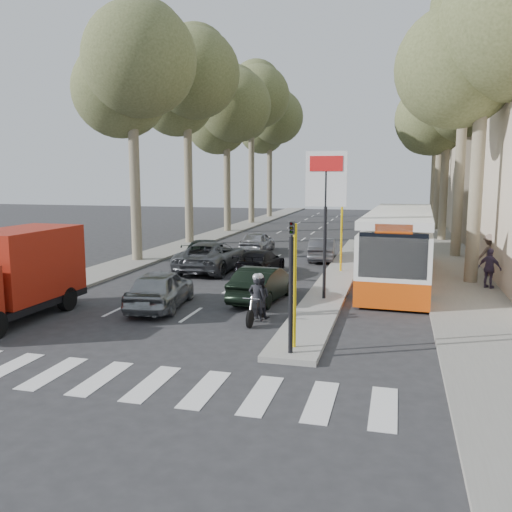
{
  "coord_description": "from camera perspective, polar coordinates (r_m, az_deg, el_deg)",
  "views": [
    {
      "loc": [
        5.84,
        -14.86,
        4.76
      ],
      "look_at": [
        0.51,
        5.39,
        1.6
      ],
      "focal_mm": 38.0,
      "sensor_mm": 36.0,
      "label": 1
    }
  ],
  "objects": [
    {
      "name": "ground",
      "position": [
        16.66,
        -6.49,
        -8.08
      ],
      "size": [
        120.0,
        120.0,
        0.0
      ],
      "primitive_type": "plane",
      "color": "#28282B",
      "rests_on": "ground"
    },
    {
      "name": "sidewalk_right",
      "position": [
        40.23,
        18.58,
        1.43
      ],
      "size": [
        3.2,
        70.0,
        0.12
      ],
      "primitive_type": "cube",
      "color": "gray",
      "rests_on": "ground"
    },
    {
      "name": "median_left",
      "position": [
        45.28,
        -3.14,
        2.62
      ],
      "size": [
        2.4,
        64.0,
        0.12
      ],
      "primitive_type": "cube",
      "color": "gray",
      "rests_on": "ground"
    },
    {
      "name": "traffic_island",
      "position": [
        26.41,
        8.89,
        -1.73
      ],
      "size": [
        1.5,
        26.0,
        0.16
      ],
      "primitive_type": "cube",
      "color": "gray",
      "rests_on": "ground"
    },
    {
      "name": "billboard",
      "position": [
        20.05,
        7.34,
        5.49
      ],
      "size": [
        1.5,
        12.1,
        5.6
      ],
      "color": "yellow",
      "rests_on": "ground"
    },
    {
      "name": "traffic_light_island",
      "position": [
        13.8,
        3.73,
        -0.93
      ],
      "size": [
        0.16,
        0.41,
        3.6
      ],
      "color": "black",
      "rests_on": "ground"
    },
    {
      "name": "tree_l_a",
      "position": [
        30.77,
        -12.69,
        18.91
      ],
      "size": [
        7.4,
        7.2,
        14.1
      ],
      "color": "#6B604C",
      "rests_on": "ground"
    },
    {
      "name": "tree_l_b",
      "position": [
        38.12,
        -7.06,
        18.06
      ],
      "size": [
        7.4,
        7.2,
        14.88
      ],
      "color": "#6B604C",
      "rests_on": "ground"
    },
    {
      "name": "tree_l_c",
      "position": [
        45.38,
        -2.91,
        15.26
      ],
      "size": [
        7.4,
        7.2,
        13.71
      ],
      "color": "#6B604C",
      "rests_on": "ground"
    },
    {
      "name": "tree_l_d",
      "position": [
        53.24,
        -0.32,
        16.15
      ],
      "size": [
        7.4,
        7.2,
        15.66
      ],
      "color": "#6B604C",
      "rests_on": "ground"
    },
    {
      "name": "tree_l_e",
      "position": [
        60.86,
        1.6,
        14.21
      ],
      "size": [
        7.4,
        7.2,
        14.49
      ],
      "color": "#6B604C",
      "rests_on": "ground"
    },
    {
      "name": "tree_r_a",
      "position": [
        25.8,
        23.24,
        20.51
      ],
      "size": [
        7.4,
        7.2,
        14.1
      ],
      "color": "#6B604C",
      "rests_on": "ground"
    },
    {
      "name": "tree_r_b",
      "position": [
        33.8,
        21.46,
        19.37
      ],
      "size": [
        7.4,
        7.2,
        15.27
      ],
      "color": "#6B604C",
      "rests_on": "ground"
    },
    {
      "name": "tree_r_c",
      "position": [
        41.39,
        19.75,
        14.94
      ],
      "size": [
        7.4,
        7.2,
        13.32
      ],
      "color": "#6B604C",
      "rests_on": "ground"
    },
    {
      "name": "tree_r_d",
      "position": [
        49.48,
        19.15,
        15.46
      ],
      "size": [
        7.4,
        7.2,
        14.88
      ],
      "color": "#6B604C",
      "rests_on": "ground"
    },
    {
      "name": "tree_r_e",
      "position": [
        57.35,
        18.61,
        13.78
      ],
      "size": [
        7.4,
        7.2,
        14.1
      ],
      "color": "#6B604C",
      "rests_on": "ground"
    },
    {
      "name": "silver_hatchback",
      "position": [
        19.72,
        -10.03,
        -3.4
      ],
      "size": [
        2.19,
        4.34,
        1.42
      ],
      "primitive_type": "imported",
      "rotation": [
        0.0,
        0.0,
        3.27
      ],
      "color": "gray",
      "rests_on": "ground"
    },
    {
      "name": "dark_hatchback",
      "position": [
        20.57,
        0.75,
        -2.91
      ],
      "size": [
        1.85,
        4.16,
        1.33
      ],
      "primitive_type": "imported",
      "rotation": [
        0.0,
        0.0,
        3.03
      ],
      "color": "black",
      "rests_on": "ground"
    },
    {
      "name": "queue_car_a",
      "position": [
        26.99,
        -4.69,
        -0.01
      ],
      "size": [
        2.47,
        5.32,
        1.48
      ],
      "primitive_type": "imported",
      "rotation": [
        0.0,
        0.0,
        3.14
      ],
      "color": "#4F5257",
      "rests_on": "ground"
    },
    {
      "name": "queue_car_b",
      "position": [
        25.96,
        0.42,
        -0.64
      ],
      "size": [
        1.8,
        4.18,
        1.2
      ],
      "primitive_type": "imported",
      "rotation": [
        0.0,
        0.0,
        3.11
      ],
      "color": "black",
      "rests_on": "ground"
    },
    {
      "name": "queue_car_c",
      "position": [
        33.32,
        0.14,
        1.51
      ],
      "size": [
        1.59,
        3.87,
        1.31
      ],
      "primitive_type": "imported",
      "rotation": [
        0.0,
        0.0,
        3.13
      ],
      "color": "#A3A4AB",
      "rests_on": "ground"
    },
    {
      "name": "queue_car_d",
      "position": [
        30.41,
        6.98,
        0.72
      ],
      "size": [
        1.64,
        3.92,
        1.26
      ],
      "primitive_type": "imported",
      "rotation": [
        0.0,
        0.0,
        3.22
      ],
      "color": "#4B4C52",
      "rests_on": "ground"
    },
    {
      "name": "queue_car_e",
      "position": [
        29.44,
        -5.36,
        0.52
      ],
      "size": [
        2.36,
        4.65,
        1.29
      ],
      "primitive_type": "imported",
      "rotation": [
        0.0,
        0.0,
        3.27
      ],
      "color": "black",
      "rests_on": "ground"
    },
    {
      "name": "red_truck",
      "position": [
        19.44,
        -24.16,
        -1.63
      ],
      "size": [
        2.2,
        5.59,
        2.96
      ],
      "rotation": [
        0.0,
        0.0,
        -0.01
      ],
      "color": "black",
      "rests_on": "ground"
    },
    {
      "name": "city_bus",
      "position": [
        25.11,
        14.88,
        1.24
      ],
      "size": [
        3.11,
        12.18,
        3.18
      ],
      "rotation": [
        0.0,
        0.0,
        -0.04
      ],
      "color": "#DE4B0C",
      "rests_on": "ground"
    },
    {
      "name": "motorcycle",
      "position": [
        17.74,
        0.23,
        -4.54
      ],
      "size": [
        0.7,
        1.9,
        1.61
      ],
      "rotation": [
        0.0,
        0.0,
        -0.05
      ],
      "color": "black",
      "rests_on": "ground"
    },
    {
      "name": "pedestrian_near",
      "position": [
        24.19,
        23.39,
        -1.2
      ],
      "size": [
        1.06,
        0.95,
        1.65
      ],
      "primitive_type": "imported",
      "rotation": [
        0.0,
        0.0,
        2.51
      ],
      "color": "#473753",
      "rests_on": "sidewalk_right"
    },
    {
      "name": "pedestrian_far",
      "position": [
        27.17,
        23.41,
        0.11
      ],
      "size": [
        1.36,
        0.9,
        1.94
      ],
      "primitive_type": "imported",
      "rotation": [
        0.0,
        0.0,
        3.44
      ],
      "color": "#6B5950",
      "rests_on": "sidewalk_right"
    }
  ]
}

